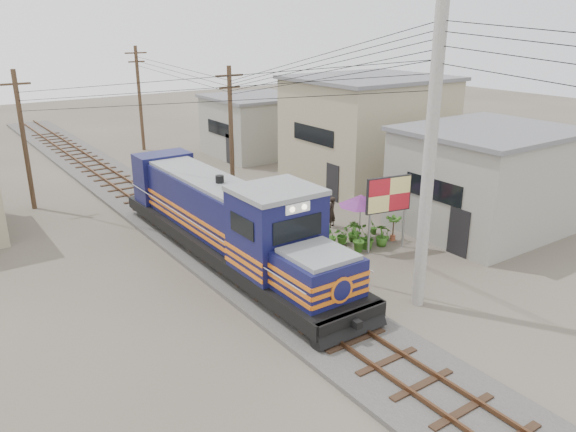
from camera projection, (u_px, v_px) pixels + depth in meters
ground at (328, 327)px, 17.76m from camera, size 120.00×120.00×0.00m
ballast at (190, 232)px, 25.48m from camera, size 3.60×70.00×0.16m
track at (190, 229)px, 25.42m from camera, size 1.15×70.00×0.12m
locomotive at (228, 222)px, 22.16m from camera, size 2.78×15.10×3.74m
utility_pole_main at (429, 162)px, 17.61m from camera, size 0.40×0.40×10.00m
wooden_pole_mid at (231, 130)px, 29.81m from camera, size 1.60×0.24×7.00m
wooden_pole_far at (140, 97)px, 40.73m from camera, size 1.60×0.24×7.50m
wooden_pole_left at (24, 138)px, 27.78m from camera, size 1.60×0.24×7.00m
power_lines at (193, 65)px, 21.76m from camera, size 9.65×19.00×3.30m
shophouse_front at (486, 179)px, 25.51m from camera, size 7.35×6.30×4.70m
shophouse_mid at (368, 130)px, 32.77m from camera, size 8.40×7.35×6.20m
shophouse_back at (256, 125)px, 40.03m from camera, size 6.30×6.30×4.20m
billboard at (389, 197)px, 23.00m from camera, size 2.05×0.53×3.20m
market_umbrella at (361, 200)px, 24.07m from camera, size 2.23×2.23×2.14m
vendor at (331, 212)px, 26.16m from camera, size 0.63×0.53×1.48m
plant_nursery at (358, 236)px, 23.97m from camera, size 3.10×2.07×1.11m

